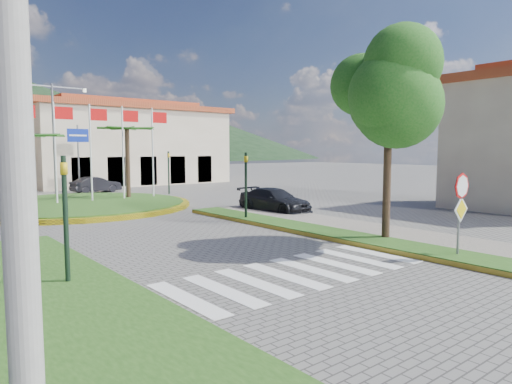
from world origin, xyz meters
TOP-DOWN VIEW (x-y plane):
  - ground at (0.00, 0.00)m, footprint 160.00×160.00m
  - sidewalk_right at (6.00, 2.00)m, footprint 4.00×28.00m
  - verge_right at (4.80, 2.00)m, footprint 1.60×28.00m
  - median_left at (-6.50, 6.00)m, footprint 5.00×14.00m
  - crosswalk at (0.00, 4.00)m, footprint 8.00×3.00m
  - roundabout_island at (0.00, 22.00)m, footprint 12.70×12.70m
  - stop_sign at (4.90, 1.96)m, footprint 0.80×0.11m
  - deciduous_tree at (5.50, 5.00)m, footprint 3.60×3.60m
  - utility_pole at (-7.50, 0.00)m, footprint 0.32×0.32m
  - traffic_light_left at (-5.20, 6.50)m, footprint 0.15×0.18m
  - traffic_light_right at (4.50, 12.00)m, footprint 0.15×0.18m
  - traffic_light_far at (8.00, 26.00)m, footprint 0.18×0.15m
  - direction_sign_west at (-2.00, 30.97)m, footprint 1.60×0.14m
  - direction_sign_east at (3.00, 30.97)m, footprint 1.60×0.14m
  - street_lamp_centre at (1.00, 30.00)m, footprint 4.80×0.16m
  - building_right at (10.00, 38.00)m, footprint 19.08×9.54m
  - hill_far_east at (70.00, 135.00)m, footprint 120.00×120.00m
  - car_dark_b at (4.06, 30.41)m, footprint 3.84×1.69m
  - car_side_right at (7.50, 13.37)m, footprint 2.17×4.54m

SIDE VIEW (x-z plane):
  - ground at x=0.00m, z-range 0.00..0.00m
  - crosswalk at x=0.00m, z-range 0.00..0.01m
  - sidewalk_right at x=6.00m, z-range 0.00..0.15m
  - verge_right at x=4.80m, z-range 0.00..0.18m
  - median_left at x=-6.50m, z-range 0.00..0.18m
  - roundabout_island at x=0.00m, z-range -2.83..3.17m
  - car_dark_b at x=4.06m, z-range 0.00..1.23m
  - car_side_right at x=7.50m, z-range 0.00..1.28m
  - stop_sign at x=4.90m, z-range 0.47..3.12m
  - traffic_light_left at x=-5.20m, z-range 0.34..3.54m
  - traffic_light_right at x=4.50m, z-range 0.34..3.54m
  - traffic_light_far at x=8.00m, z-range 0.34..3.54m
  - direction_sign_west at x=-2.00m, z-range 0.93..6.13m
  - direction_sign_east at x=3.00m, z-range 0.93..6.13m
  - building_right at x=10.00m, z-range -0.12..7.93m
  - street_lamp_centre at x=1.00m, z-range 0.50..8.50m
  - utility_pole at x=-7.50m, z-range 0.00..9.00m
  - deciduous_tree at x=5.50m, z-range 1.78..8.58m
  - hill_far_east at x=70.00m, z-range 0.00..18.00m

